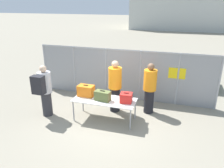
# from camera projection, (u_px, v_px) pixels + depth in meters

# --- Properties ---
(ground_plane) EXTENTS (120.00, 120.00, 0.00)m
(ground_plane) POSITION_uv_depth(u_px,v_px,m) (106.00, 122.00, 7.06)
(ground_plane) COLOR gray
(fence_section) EXTENTS (7.00, 0.07, 1.98)m
(fence_section) POSITION_uv_depth(u_px,v_px,m) (123.00, 73.00, 8.51)
(fence_section) COLOR #9EA0A5
(fence_section) RESTS_ON ground_plane
(inspection_table) EXTENTS (1.99, 0.85, 0.73)m
(inspection_table) POSITION_uv_depth(u_px,v_px,m) (105.00, 101.00, 6.97)
(inspection_table) COLOR silver
(inspection_table) RESTS_ON ground_plane
(suitcase_orange) EXTENTS (0.53, 0.34, 0.38)m
(suitcase_orange) POSITION_uv_depth(u_px,v_px,m) (86.00, 91.00, 7.16)
(suitcase_orange) COLOR orange
(suitcase_orange) RESTS_ON inspection_table
(suitcase_olive) EXTENTS (0.52, 0.32, 0.33)m
(suitcase_olive) POSITION_uv_depth(u_px,v_px,m) (103.00, 96.00, 6.84)
(suitcase_olive) COLOR #566033
(suitcase_olive) RESTS_ON inspection_table
(suitcase_red) EXTENTS (0.38, 0.35, 0.32)m
(suitcase_red) POSITION_uv_depth(u_px,v_px,m) (126.00, 98.00, 6.72)
(suitcase_red) COLOR red
(suitcase_red) RESTS_ON inspection_table
(traveler_hooded) EXTENTS (0.44, 0.68, 1.76)m
(traveler_hooded) POSITION_uv_depth(u_px,v_px,m) (44.00, 89.00, 7.13)
(traveler_hooded) COLOR #2D2D33
(traveler_hooded) RESTS_ON ground_plane
(security_worker_near) EXTENTS (0.45, 0.45, 1.83)m
(security_worker_near) POSITION_uv_depth(u_px,v_px,m) (115.00, 86.00, 7.49)
(security_worker_near) COLOR black
(security_worker_near) RESTS_ON ground_plane
(security_worker_far) EXTENTS (0.44, 0.44, 1.78)m
(security_worker_far) POSITION_uv_depth(u_px,v_px,m) (150.00, 88.00, 7.38)
(security_worker_far) COLOR black
(security_worker_far) RESTS_ON ground_plane
(utility_trailer) EXTENTS (3.72, 2.26, 0.69)m
(utility_trailer) POSITION_uv_depth(u_px,v_px,m) (181.00, 76.00, 10.11)
(utility_trailer) COLOR #4C6B47
(utility_trailer) RESTS_ON ground_plane
(distant_hangar) EXTENTS (15.40, 9.62, 7.30)m
(distant_hangar) POSITION_uv_depth(u_px,v_px,m) (189.00, 2.00, 31.23)
(distant_hangar) COLOR #B2B7B2
(distant_hangar) RESTS_ON ground_plane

